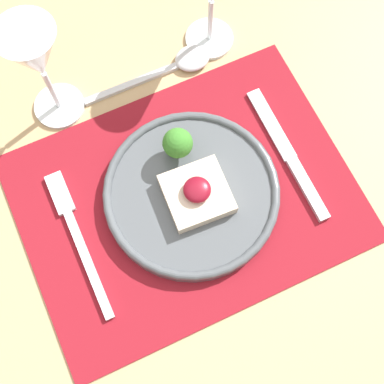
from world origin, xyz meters
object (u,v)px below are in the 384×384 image
at_px(dinner_plate, 192,192).
at_px(fork, 76,232).
at_px(knife, 292,162).
at_px(spoon, 179,64).
at_px(wine_glass_far, 36,58).

xyz_separation_m(dinner_plate, fork, (-0.16, 0.02, -0.01)).
xyz_separation_m(fork, knife, (0.31, -0.03, 0.00)).
relative_size(dinner_plate, spoon, 1.21).
height_order(knife, spoon, spoon).
xyz_separation_m(dinner_plate, wine_glass_far, (-0.12, 0.21, 0.11)).
distance_m(knife, spoon, 0.23).
distance_m(dinner_plate, spoon, 0.21).
distance_m(fork, wine_glass_far, 0.23).
distance_m(dinner_plate, knife, 0.15).
relative_size(knife, spoon, 1.09).
height_order(fork, knife, knife).
height_order(dinner_plate, knife, dinner_plate).
bearing_deg(spoon, fork, -142.02).
relative_size(fork, wine_glass_far, 1.20).
xyz_separation_m(dinner_plate, knife, (0.15, -0.01, -0.01)).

